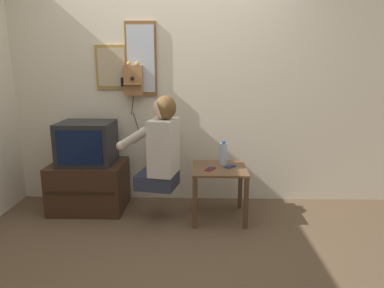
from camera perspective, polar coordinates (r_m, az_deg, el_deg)
name	(u,v)px	position (r m, az deg, el deg)	size (l,w,h in m)	color
ground_plane	(159,255)	(2.87, -5.48, -17.86)	(14.00, 14.00, 0.00)	brown
wall_back	(170,84)	(3.69, -3.64, 9.92)	(6.80, 0.05, 2.55)	beige
side_table	(219,177)	(3.33, 4.57, -5.58)	(0.52, 0.52, 0.51)	brown
person	(161,146)	(3.21, -5.23, -0.28)	(0.57, 0.45, 0.88)	#2D3347
tv_stand	(89,186)	(3.74, -16.73, -6.69)	(0.74, 0.56, 0.49)	#382316
television	(87,143)	(3.61, -17.09, 0.20)	(0.53, 0.46, 0.43)	#232326
wall_phone_antique	(134,80)	(3.66, -9.72, 10.43)	(0.23, 0.18, 0.72)	#9E6B3D
framed_picture	(112,67)	(3.75, -13.23, 12.35)	(0.33, 0.03, 0.45)	olive
wall_mirror	(141,59)	(3.68, -8.48, 13.82)	(0.32, 0.03, 0.75)	brown
cell_phone_held	(210,169)	(3.23, 3.06, -4.15)	(0.11, 0.14, 0.01)	maroon
cell_phone_spare	(230,166)	(3.33, 6.36, -3.70)	(0.13, 0.13, 0.01)	navy
water_bottle	(223,153)	(3.38, 5.24, -1.58)	(0.07, 0.07, 0.23)	#ADC6DB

